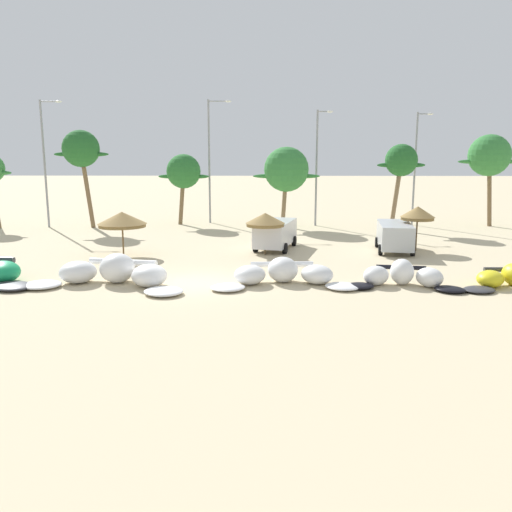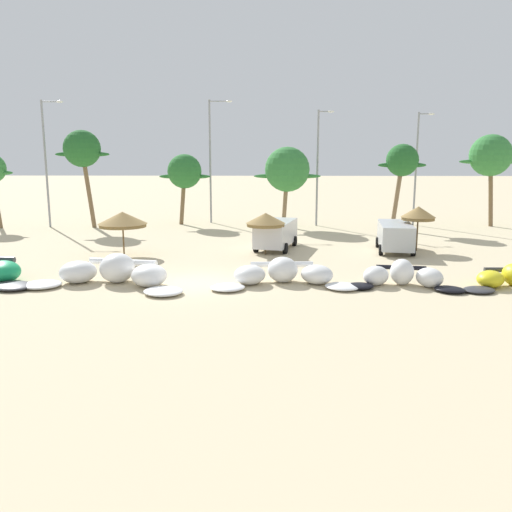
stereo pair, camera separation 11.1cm
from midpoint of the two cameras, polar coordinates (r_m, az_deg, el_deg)
ground_plane at (r=26.27m, az=-6.40°, el=-2.94°), size 260.00×260.00×0.00m
kite_left at (r=26.70m, az=-14.91°, el=-1.79°), size 8.26×4.55×1.45m
kite_left_of_center at (r=25.97m, az=3.06°, el=-1.95°), size 7.42×3.52×1.25m
kite_center at (r=26.47m, az=15.52°, el=-2.10°), size 5.73×3.01×1.26m
beach_umbrella_near_van at (r=33.93m, az=-14.01°, el=3.83°), size 3.02×3.02×2.74m
beach_umbrella_middle at (r=33.28m, az=1.13°, el=3.91°), size 2.48×2.48×2.63m
beach_umbrella_near_palms at (r=36.08m, az=17.06°, el=4.40°), size 2.20×2.20×2.91m
parked_van at (r=35.73m, az=14.74°, el=2.23°), size 2.65×4.96×1.84m
parked_car_second at (r=35.50m, az=2.29°, el=2.53°), size 3.04×5.16×1.84m
palm_left at (r=47.82m, az=-18.05°, el=10.75°), size 4.64×3.09×8.22m
palm_left_of_gap at (r=48.09m, az=-7.59°, el=8.90°), size 4.53×3.02×6.24m
palm_center_left at (r=46.11m, az=3.43°, el=9.19°), size 5.73×3.82×6.85m
palm_center_right at (r=45.88m, az=15.44°, el=9.70°), size 3.95×2.63×7.05m
palm_right_of_gap at (r=50.46m, az=23.88°, el=9.75°), size 5.33×3.55×7.90m
lamppost_west at (r=49.12m, az=-21.40°, el=9.74°), size 1.92×0.24×10.66m
lamppost_west_center at (r=48.99m, az=-4.68°, el=10.66°), size 2.14×0.24×10.97m
lamppost_east_center at (r=47.12m, az=6.78°, el=9.87°), size 1.42×0.24×9.94m
lamppost_east at (r=49.18m, az=16.94°, el=9.42°), size 1.44×0.24×9.76m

